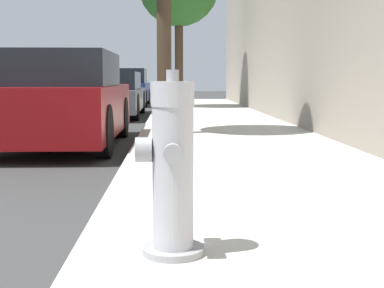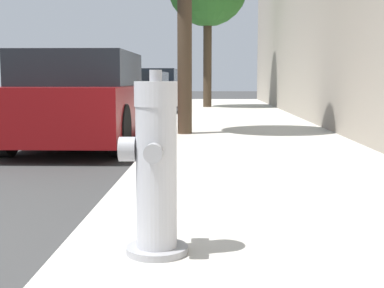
{
  "view_description": "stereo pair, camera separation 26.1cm",
  "coord_description": "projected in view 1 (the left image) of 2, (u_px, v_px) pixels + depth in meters",
  "views": [
    {
      "loc": [
        2.55,
        -2.68,
        1.03
      ],
      "look_at": [
        2.7,
        1.13,
        0.56
      ],
      "focal_mm": 50.0,
      "sensor_mm": 36.0,
      "label": 1
    },
    {
      "loc": [
        2.82,
        -2.68,
        1.03
      ],
      "look_at": [
        2.7,
        1.13,
        0.56
      ],
      "focal_mm": 50.0,
      "sensor_mm": 36.0,
      "label": 2
    }
  ],
  "objects": [
    {
      "name": "sidewalk_slab",
      "position": [
        342.0,
        260.0,
        2.81
      ],
      "size": [
        2.82,
        40.0,
        0.15
      ],
      "color": "beige",
      "rests_on": "ground_plane"
    },
    {
      "name": "parked_car_near",
      "position": [
        62.0,
        101.0,
        7.98
      ],
      "size": [
        1.72,
        4.0,
        1.41
      ],
      "color": "maroon",
      "rests_on": "ground_plane"
    },
    {
      "name": "parked_car_far",
      "position": [
        125.0,
        88.0,
        20.22
      ],
      "size": [
        1.8,
        3.85,
        1.38
      ],
      "color": "navy",
      "rests_on": "ground_plane"
    },
    {
      "name": "fire_hydrant",
      "position": [
        172.0,
        171.0,
        2.64
      ],
      "size": [
        0.34,
        0.34,
        0.92
      ],
      "color": "#97979C",
      "rests_on": "sidewalk_slab"
    },
    {
      "name": "parked_car_mid",
      "position": [
        109.0,
        95.0,
        14.24
      ],
      "size": [
        1.75,
        4.49,
        1.19
      ],
      "color": "#4C5156",
      "rests_on": "ground_plane"
    }
  ]
}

